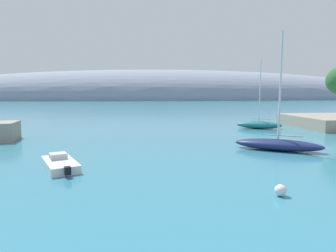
{
  "coord_description": "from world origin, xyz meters",
  "views": [
    {
      "loc": [
        -4.2,
        -0.66,
        5.31
      ],
      "look_at": [
        -0.64,
        29.27,
        1.86
      ],
      "focal_mm": 31.54,
      "sensor_mm": 36.0,
      "label": 1
    }
  ],
  "objects_px": {
    "sailboat_teal_outer_mooring": "(259,124)",
    "mooring_buoy_white": "(281,190)",
    "sailboat_navy_near_shore": "(278,144)",
    "motorboat_white_foreground": "(60,164)"
  },
  "relations": [
    {
      "from": "mooring_buoy_white",
      "to": "sailboat_teal_outer_mooring",
      "type": "bearing_deg",
      "value": 68.27
    },
    {
      "from": "sailboat_teal_outer_mooring",
      "to": "mooring_buoy_white",
      "type": "distance_m",
      "value": 29.4
    },
    {
      "from": "mooring_buoy_white",
      "to": "motorboat_white_foreground",
      "type": "bearing_deg",
      "value": 150.54
    },
    {
      "from": "motorboat_white_foreground",
      "to": "mooring_buoy_white",
      "type": "relative_size",
      "value": 8.34
    },
    {
      "from": "sailboat_teal_outer_mooring",
      "to": "mooring_buoy_white",
      "type": "relative_size",
      "value": 16.62
    },
    {
      "from": "sailboat_teal_outer_mooring",
      "to": "mooring_buoy_white",
      "type": "bearing_deg",
      "value": 95.82
    },
    {
      "from": "sailboat_navy_near_shore",
      "to": "mooring_buoy_white",
      "type": "height_order",
      "value": "sailboat_navy_near_shore"
    },
    {
      "from": "sailboat_teal_outer_mooring",
      "to": "motorboat_white_foreground",
      "type": "xyz_separation_m",
      "value": [
        -23.52,
        -20.17,
        -0.3
      ]
    },
    {
      "from": "sailboat_teal_outer_mooring",
      "to": "motorboat_white_foreground",
      "type": "distance_m",
      "value": 30.98
    },
    {
      "from": "sailboat_teal_outer_mooring",
      "to": "sailboat_navy_near_shore",
      "type": "bearing_deg",
      "value": 99.49
    }
  ]
}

